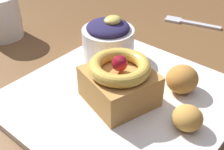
# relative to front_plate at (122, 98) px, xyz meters

# --- Properties ---
(dining_table) EXTENTS (1.33, 1.07, 0.73)m
(dining_table) POSITION_rel_front_plate_xyz_m (0.03, 0.10, -0.09)
(dining_table) COLOR brown
(dining_table) RESTS_ON ground_plane
(front_plate) EXTENTS (0.31, 0.31, 0.01)m
(front_plate) POSITION_rel_front_plate_xyz_m (0.00, 0.00, 0.00)
(front_plate) COLOR white
(front_plate) RESTS_ON dining_table
(cake_slice) EXTENTS (0.11, 0.11, 0.07)m
(cake_slice) POSITION_rel_front_plate_xyz_m (-0.01, -0.00, 0.04)
(cake_slice) COLOR #C68E47
(cake_slice) RESTS_ON front_plate
(berry_ramekin) EXTENTS (0.09, 0.09, 0.08)m
(berry_ramekin) POSITION_rel_front_plate_xyz_m (0.07, 0.09, 0.04)
(berry_ramekin) COLOR white
(berry_ramekin) RESTS_ON front_plate
(fritter_front) EXTENTS (0.05, 0.05, 0.04)m
(fritter_front) POSITION_rel_front_plate_xyz_m (0.07, -0.06, 0.03)
(fritter_front) COLOR #BC7F38
(fritter_front) RESTS_ON front_plate
(fritter_middle) EXTENTS (0.04, 0.04, 0.03)m
(fritter_middle) POSITION_rel_front_plate_xyz_m (0.00, -0.10, 0.02)
(fritter_middle) COLOR gold
(fritter_middle) RESTS_ON front_plate
(fork) EXTENTS (0.05, 0.13, 0.00)m
(fork) POSITION_rel_front_plate_xyz_m (0.31, 0.06, -0.00)
(fork) COLOR silver
(fork) RESTS_ON dining_table
(coffee_mug) EXTENTS (0.08, 0.08, 0.09)m
(coffee_mug) POSITION_rel_front_plate_xyz_m (0.01, 0.32, 0.04)
(coffee_mug) COLOR silver
(coffee_mug) RESTS_ON dining_table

